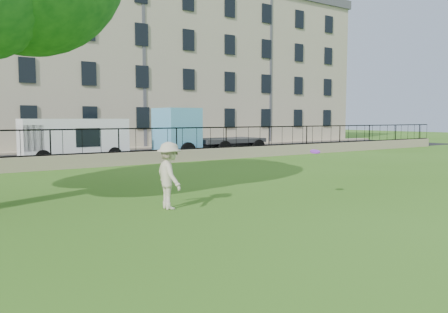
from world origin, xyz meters
TOP-DOWN VIEW (x-y plane):
  - ground at (0.00, 0.00)m, footprint 120.00×120.00m
  - retaining_wall at (0.00, 12.00)m, footprint 50.00×0.40m
  - iron_railing at (0.00, 12.00)m, footprint 50.00×0.05m
  - street at (0.00, 16.70)m, footprint 60.00×9.00m
  - sidewalk at (0.00, 21.90)m, footprint 60.00×1.40m
  - building_row at (0.00, 27.57)m, footprint 56.40×10.40m
  - man at (-2.50, 1.98)m, footprint 0.68×1.09m
  - frisbee at (1.30, 0.91)m, footprint 0.31×0.30m
  - white_van at (-1.08, 15.40)m, footprint 5.14×2.01m
  - blue_truck at (6.50, 14.40)m, footprint 6.65×2.64m

SIDE VIEW (x-z plane):
  - ground at x=0.00m, z-range 0.00..0.00m
  - street at x=0.00m, z-range 0.00..0.01m
  - sidewalk at x=0.00m, z-range 0.00..0.12m
  - retaining_wall at x=0.00m, z-range 0.00..0.60m
  - man at x=-2.50m, z-range 0.00..1.62m
  - white_van at x=-1.08m, z-range 0.00..2.16m
  - iron_railing at x=0.00m, z-range 0.59..1.72m
  - frisbee at x=1.30m, z-range 1.23..1.35m
  - blue_truck at x=6.50m, z-range 0.00..2.74m
  - building_row at x=0.00m, z-range 0.02..13.82m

